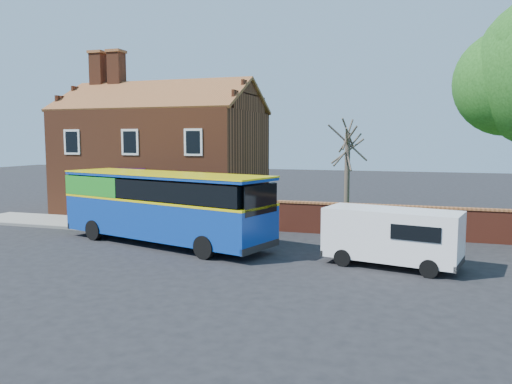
% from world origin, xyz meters
% --- Properties ---
extents(ground, '(120.00, 120.00, 0.00)m').
position_xyz_m(ground, '(0.00, 0.00, 0.00)').
color(ground, black).
rests_on(ground, ground).
extents(pavement, '(18.00, 3.50, 0.12)m').
position_xyz_m(pavement, '(-7.00, 5.75, 0.06)').
color(pavement, gray).
rests_on(pavement, ground).
extents(kerb, '(18.00, 0.15, 0.14)m').
position_xyz_m(kerb, '(-7.00, 4.00, 0.07)').
color(kerb, slate).
rests_on(kerb, ground).
extents(grass_strip, '(26.00, 12.00, 0.04)m').
position_xyz_m(grass_strip, '(13.00, 13.00, 0.02)').
color(grass_strip, '#426B28').
rests_on(grass_strip, ground).
extents(shop_building, '(12.30, 8.13, 10.50)m').
position_xyz_m(shop_building, '(-7.02, 11.50, 3.41)').
color(shop_building, brown).
rests_on(shop_building, ground).
extents(boundary_wall, '(22.00, 0.38, 1.60)m').
position_xyz_m(boundary_wall, '(13.00, 7.00, 0.81)').
color(boundary_wall, maroon).
rests_on(boundary_wall, ground).
extents(bus, '(10.98, 5.56, 3.24)m').
position_xyz_m(bus, '(-2.39, 2.37, 1.84)').
color(bus, '#0E399C').
rests_on(bus, ground).
extents(van_near, '(5.21, 2.97, 2.15)m').
position_xyz_m(van_near, '(8.01, 1.26, 1.21)').
color(van_near, white).
rests_on(van_near, ground).
extents(bare_tree, '(2.09, 2.50, 5.59)m').
position_xyz_m(bare_tree, '(5.17, 9.78, 2.87)').
color(bare_tree, '#4C4238').
rests_on(bare_tree, ground).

